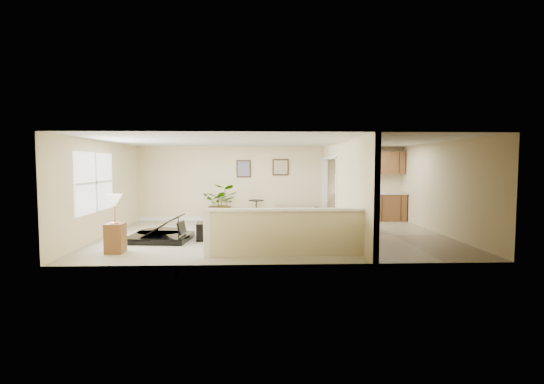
{
  "coord_description": "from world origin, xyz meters",
  "views": [
    {
      "loc": [
        -0.43,
        -10.34,
        1.89
      ],
      "look_at": [
        -0.08,
        0.4,
        1.14
      ],
      "focal_mm": 26.0,
      "sensor_mm": 36.0,
      "label": 1
    }
  ],
  "objects_px": {
    "loveseat": "(294,214)",
    "small_plant": "(316,215)",
    "accent_table": "(256,208)",
    "palm_plant": "(222,204)",
    "piano": "(159,217)",
    "lamp_stand": "(115,228)",
    "piano_bench": "(204,231)"
  },
  "relations": [
    {
      "from": "piano",
      "to": "palm_plant",
      "type": "relative_size",
      "value": 1.47
    },
    {
      "from": "piano",
      "to": "loveseat",
      "type": "height_order",
      "value": "piano"
    },
    {
      "from": "piano",
      "to": "palm_plant",
      "type": "distance_m",
      "value": 3.16
    },
    {
      "from": "loveseat",
      "to": "accent_table",
      "type": "bearing_deg",
      "value": 172.18
    },
    {
      "from": "piano",
      "to": "small_plant",
      "type": "bearing_deg",
      "value": 38.45
    },
    {
      "from": "accent_table",
      "to": "lamp_stand",
      "type": "distance_m",
      "value": 5.44
    },
    {
      "from": "piano_bench",
      "to": "small_plant",
      "type": "relative_size",
      "value": 1.3
    },
    {
      "from": "palm_plant",
      "to": "piano",
      "type": "bearing_deg",
      "value": -114.02
    },
    {
      "from": "piano_bench",
      "to": "palm_plant",
      "type": "xyz_separation_m",
      "value": [
        0.18,
        2.92,
        0.4
      ]
    },
    {
      "from": "palm_plant",
      "to": "accent_table",
      "type": "bearing_deg",
      "value": 9.69
    },
    {
      "from": "palm_plant",
      "to": "piano_bench",
      "type": "bearing_deg",
      "value": -93.47
    },
    {
      "from": "accent_table",
      "to": "loveseat",
      "type": "bearing_deg",
      "value": -19.47
    },
    {
      "from": "piano",
      "to": "small_plant",
      "type": "height_order",
      "value": "piano"
    },
    {
      "from": "loveseat",
      "to": "accent_table",
      "type": "xyz_separation_m",
      "value": [
        -1.22,
        0.43,
        0.18
      ]
    },
    {
      "from": "loveseat",
      "to": "small_plant",
      "type": "bearing_deg",
      "value": 31.77
    },
    {
      "from": "palm_plant",
      "to": "lamp_stand",
      "type": "xyz_separation_m",
      "value": [
        -1.86,
        -4.35,
        -0.09
      ]
    },
    {
      "from": "piano",
      "to": "palm_plant",
      "type": "height_order",
      "value": "piano"
    },
    {
      "from": "loveseat",
      "to": "lamp_stand",
      "type": "bearing_deg",
      "value": -124.01
    },
    {
      "from": "piano",
      "to": "accent_table",
      "type": "relative_size",
      "value": 2.58
    },
    {
      "from": "accent_table",
      "to": "piano_bench",
      "type": "bearing_deg",
      "value": -112.72
    },
    {
      "from": "loveseat",
      "to": "accent_table",
      "type": "relative_size",
      "value": 2.03
    },
    {
      "from": "piano",
      "to": "loveseat",
      "type": "distance_m",
      "value": 4.5
    },
    {
      "from": "piano_bench",
      "to": "accent_table",
      "type": "bearing_deg",
      "value": 67.28
    },
    {
      "from": "piano",
      "to": "accent_table",
      "type": "bearing_deg",
      "value": 56.68
    },
    {
      "from": "loveseat",
      "to": "lamp_stand",
      "type": "height_order",
      "value": "lamp_stand"
    },
    {
      "from": "small_plant",
      "to": "lamp_stand",
      "type": "relative_size",
      "value": 0.4
    },
    {
      "from": "piano",
      "to": "accent_table",
      "type": "distance_m",
      "value": 3.91
    },
    {
      "from": "palm_plant",
      "to": "small_plant",
      "type": "height_order",
      "value": "palm_plant"
    },
    {
      "from": "piano_bench",
      "to": "loveseat",
      "type": "height_order",
      "value": "loveseat"
    },
    {
      "from": "piano",
      "to": "lamp_stand",
      "type": "height_order",
      "value": "piano"
    },
    {
      "from": "loveseat",
      "to": "lamp_stand",
      "type": "relative_size",
      "value": 1.16
    },
    {
      "from": "loveseat",
      "to": "piano_bench",
      "type": "bearing_deg",
      "value": -121.57
    }
  ]
}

